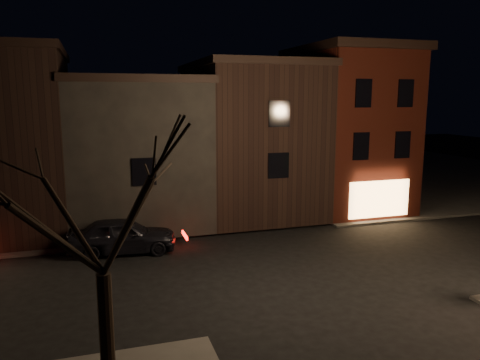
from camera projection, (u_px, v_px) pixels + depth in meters
name	position (u px, v px, depth m)	size (l,w,h in m)	color
ground	(292.00, 267.00, 20.65)	(120.00, 120.00, 0.00)	black
sidewalk_far_right	(399.00, 174.00, 45.29)	(30.00, 30.00, 0.12)	#2D2B28
corner_building	(347.00, 128.00, 30.94)	(6.50, 8.50, 10.50)	#45140C
row_building_a	(249.00, 137.00, 30.11)	(7.30, 10.30, 9.40)	black
row_building_b	(135.00, 149.00, 28.07)	(7.80, 10.30, 8.40)	black
row_building_c	(1.00, 140.00, 25.82)	(7.30, 10.30, 9.90)	black
bare_tree_left	(99.00, 185.00, 10.77)	(5.60, 5.60, 7.50)	black
parked_car_a	(123.00, 235.00, 22.43)	(2.04, 5.06, 1.72)	black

